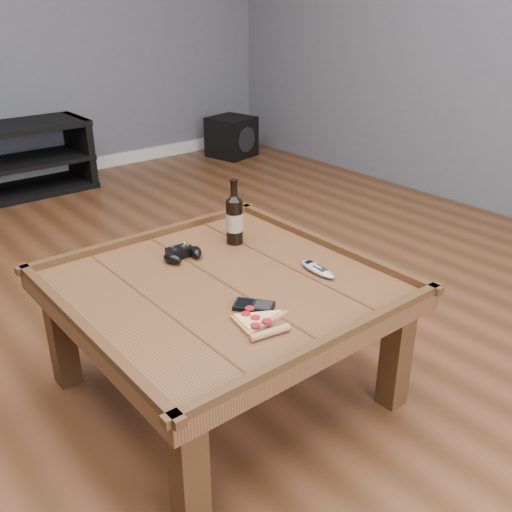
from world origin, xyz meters
TOP-DOWN VIEW (x-y plane):
  - ground at (0.00, 0.00)m, footprint 6.00×6.00m
  - coffee_table at (0.00, 0.00)m, footprint 1.03×1.03m
  - beer_bottle at (0.23, 0.24)m, footprint 0.07×0.07m
  - game_controller at (-0.00, 0.24)m, footprint 0.16×0.11m
  - pizza_slice at (-0.08, -0.28)m, footprint 0.17×0.24m
  - smartphone at (-0.03, -0.20)m, footprint 0.12×0.14m
  - remote_control at (0.30, -0.15)m, footprint 0.06×0.16m
  - subwoofer at (2.01, 2.63)m, footprint 0.41×0.41m

SIDE VIEW (x-z plane):
  - ground at x=0.00m, z-range 0.00..0.00m
  - subwoofer at x=2.01m, z-range 0.00..0.34m
  - coffee_table at x=0.00m, z-range 0.15..0.63m
  - pizza_slice at x=-0.08m, z-range 0.45..0.47m
  - smartphone at x=-0.03m, z-range 0.45..0.47m
  - remote_control at x=0.30m, z-range 0.45..0.47m
  - game_controller at x=0.00m, z-range 0.45..0.49m
  - beer_bottle at x=0.23m, z-range 0.43..0.68m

